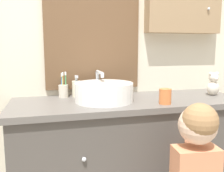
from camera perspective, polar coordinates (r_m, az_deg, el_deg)
The scene contains 7 objects.
wall_back at distance 1.83m, azimuth 2.21°, elevation 10.67°, with size 3.20×0.18×2.50m.
vanity_counter at distance 1.73m, azimuth 3.91°, elevation -17.75°, with size 1.47×0.51×0.90m.
sink_basin at distance 1.53m, azimuth -1.85°, elevation -1.29°, with size 0.36×0.40×0.18m.
toothbrush_holder at distance 1.68m, azimuth -11.04°, elevation -0.95°, with size 0.06×0.06×0.17m.
soap_dispenser at distance 1.68m, azimuth -8.12°, elevation -0.53°, with size 0.06×0.06×0.14m.
teddy_bear at distance 1.85m, azimuth 22.14°, elevation 0.36°, with size 0.09×0.08×0.16m.
drinking_cup at distance 1.49m, azimuth 12.07°, elevation -2.33°, with size 0.07×0.07×0.09m, color orange.
Camera 1 is at (-0.50, -1.13, 1.23)m, focal length 40.00 mm.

